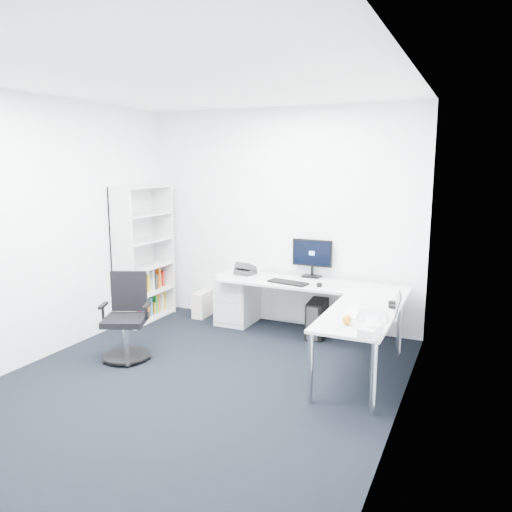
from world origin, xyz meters
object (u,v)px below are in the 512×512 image
at_px(bookshelf, 144,254).
at_px(monitor, 312,258).
at_px(laptop, 373,304).
at_px(task_chair, 125,318).
at_px(l_desk, 301,317).

distance_m(bookshelf, monitor, 2.16).
bearing_deg(laptop, task_chair, 179.70).
bearing_deg(l_desk, bookshelf, 178.68).
bearing_deg(task_chair, bookshelf, 94.91).
bearing_deg(bookshelf, l_desk, -1.32).
relative_size(bookshelf, laptop, 4.91).
height_order(task_chair, laptop, same).
relative_size(task_chair, monitor, 1.80).
height_order(monitor, laptop, monitor).
bearing_deg(bookshelf, monitor, 15.04).
xyz_separation_m(l_desk, laptop, (0.93, -0.72, 0.45)).
xyz_separation_m(task_chair, monitor, (1.43, 1.78, 0.44)).
relative_size(bookshelf, monitor, 3.50).
height_order(l_desk, laptop, laptop).
bearing_deg(monitor, bookshelf, -164.77).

